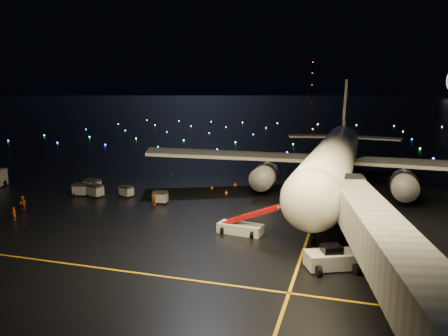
{
  "coord_description": "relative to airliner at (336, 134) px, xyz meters",
  "views": [
    {
      "loc": [
        16.09,
        -40.2,
        14.9
      ],
      "look_at": [
        0.33,
        12.0,
        5.0
      ],
      "focal_mm": 35.0,
      "sensor_mm": 36.0,
      "label": 1
    }
  ],
  "objects": [
    {
      "name": "crew_a",
      "position": [
        -34.38,
        -27.22,
        -7.55
      ],
      "size": [
        0.61,
        0.44,
        1.55
      ],
      "primitive_type": "imported",
      "rotation": [
        0.0,
        0.0,
        0.13
      ],
      "color": "orange",
      "rests_on": "ground"
    },
    {
      "name": "crew_c",
      "position": [
        -21.9,
        -16.3,
        -7.49
      ],
      "size": [
        0.53,
        1.02,
        1.66
      ],
      "primitive_type": "imported",
      "rotation": [
        0.0,
        0.0,
        -1.44
      ],
      "color": "orange",
      "rests_on": "ground"
    },
    {
      "name": "belt_loader",
      "position": [
        -8.31,
        -24.11,
        -6.66
      ],
      "size": [
        7.02,
        2.76,
        3.31
      ],
      "primitive_type": null,
      "rotation": [
        0.0,
        0.0,
        -0.13
      ],
      "color": "silver",
      "rests_on": "ground"
    },
    {
      "name": "baggage_cart_1",
      "position": [
        -27.69,
        -13.35,
        -7.56
      ],
      "size": [
        2.09,
        1.76,
        1.52
      ],
      "primitive_type": "cube",
      "rotation": [
        0.0,
        0.0,
        -0.32
      ],
      "color": "gray",
      "rests_on": "ground"
    },
    {
      "name": "taxiway_lights",
      "position": [
        -13.4,
        79.71,
        -8.14
      ],
      "size": [
        164.0,
        92.0,
        0.36
      ],
      "primitive_type": null,
      "color": "black",
      "rests_on": "ground"
    },
    {
      "name": "lane_centre",
      "position": [
        -1.4,
        -11.29,
        -8.31
      ],
      "size": [
        0.25,
        80.0,
        0.02
      ],
      "primitive_type": "cube",
      "color": "#D4970C",
      "rests_on": "ground"
    },
    {
      "name": "safety_cone_3",
      "position": [
        -27.93,
        2.67,
        -8.07
      ],
      "size": [
        0.51,
        0.51,
        0.5
      ],
      "primitive_type": "cone",
      "rotation": [
        0.0,
        0.0,
        -0.18
      ],
      "color": "#F55501",
      "rests_on": "ground"
    },
    {
      "name": "lane_cross",
      "position": [
        -18.4,
        -36.29,
        -8.31
      ],
      "size": [
        60.0,
        0.25,
        0.02
      ],
      "primitive_type": "cube",
      "color": "#D4970C",
      "rests_on": "ground"
    },
    {
      "name": "safety_cone_1",
      "position": [
        -14.87,
        -2.28,
        -8.04
      ],
      "size": [
        0.56,
        0.56,
        0.55
      ],
      "primitive_type": "cone",
      "rotation": [
        0.0,
        0.0,
        -0.17
      ],
      "color": "#F55501",
      "rests_on": "ground"
    },
    {
      "name": "safety_cone_2",
      "position": [
        -17.7,
        -5.28,
        -8.08
      ],
      "size": [
        0.44,
        0.44,
        0.47
      ],
      "primitive_type": "cone",
      "rotation": [
        0.0,
        0.0,
        0.05
      ],
      "color": "#F55501",
      "rests_on": "ground"
    },
    {
      "name": "baggage_cart_4",
      "position": [
        -34.05,
        -12.05,
        -7.39
      ],
      "size": [
        2.34,
        1.76,
        1.85
      ],
      "primitive_type": "cube",
      "rotation": [
        0.0,
        0.0,
        -0.11
      ],
      "color": "gray",
      "rests_on": "ground"
    },
    {
      "name": "baggage_cart_0",
      "position": [
        -21.57,
        -15.31,
        -7.53
      ],
      "size": [
        2.04,
        1.57,
        1.58
      ],
      "primitive_type": "cube",
      "rotation": [
        0.0,
        0.0,
        0.16
      ],
      "color": "gray",
      "rests_on": "ground"
    },
    {
      "name": "baggage_cart_2",
      "position": [
        -31.8,
        -14.69,
        -7.45
      ],
      "size": [
        2.37,
        1.97,
        1.74
      ],
      "primitive_type": "cube",
      "rotation": [
        0.0,
        0.0,
        -0.3
      ],
      "color": "gray",
      "rests_on": "ground"
    },
    {
      "name": "radio_mast",
      "position": [
        -73.4,
        713.71,
        23.68
      ],
      "size": [
        1.8,
        1.8,
        64.0
      ],
      "primitive_type": "cylinder",
      "color": "black",
      "rests_on": "ground"
    },
    {
      "name": "baggage_cart_3",
      "position": [
        -34.2,
        -14.67,
        -7.46
      ],
      "size": [
        2.26,
        1.78,
        1.72
      ],
      "primitive_type": "cube",
      "rotation": [
        0.0,
        0.0,
        0.2
      ],
      "color": "gray",
      "rests_on": "ground"
    },
    {
      "name": "ground",
      "position": [
        -13.4,
        273.71,
        -8.32
      ],
      "size": [
        2000.0,
        2000.0,
        0.0
      ],
      "primitive_type": "plane",
      "color": "black",
      "rests_on": "ground"
    },
    {
      "name": "airliner",
      "position": [
        0.0,
        0.0,
        0.0
      ],
      "size": [
        60.09,
        57.22,
        16.64
      ],
      "primitive_type": null,
      "rotation": [
        0.0,
        0.0,
        -0.02
      ],
      "color": "white",
      "rests_on": "ground"
    },
    {
      "name": "pushback_tug",
      "position": [
        1.29,
        -30.63,
        -7.32
      ],
      "size": [
        4.73,
        3.74,
        2.0
      ],
      "primitive_type": "cube",
      "rotation": [
        0.0,
        0.0,
        0.43
      ],
      "color": "silver",
      "rests_on": "ground"
    },
    {
      "name": "crew_b",
      "position": [
        -36.54,
        -23.32,
        -7.44
      ],
      "size": [
        0.98,
        0.83,
        1.77
      ],
      "primitive_type": "imported",
      "rotation": [
        0.0,
        0.0,
        -0.2
      ],
      "color": "orange",
      "rests_on": "ground"
    },
    {
      "name": "safety_cone_0",
      "position": [
        -14.75,
        -7.59,
        -8.07
      ],
      "size": [
        0.47,
        0.47,
        0.49
      ],
      "primitive_type": "cone",
      "rotation": [
        0.0,
        0.0,
        -0.09
      ],
      "color": "#F55501",
      "rests_on": "ground"
    }
  ]
}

